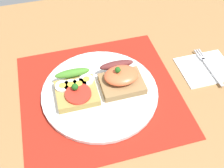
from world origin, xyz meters
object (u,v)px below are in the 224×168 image
Objects in this scene: napkin at (206,68)px; fork at (208,65)px; sandwich_salmon at (121,77)px; sandwich_egg_tomato at (76,89)px; plate at (100,92)px.

fork reaches higher than napkin.
sandwich_egg_tomato is at bearing -178.94° from sandwich_salmon.
plate is 29.22cm from fork.
sandwich_salmon is 0.75× the size of napkin.
plate is at bearing -177.53° from fork.
napkin is at bearing 1.97° from plate.
sandwich_egg_tomato is at bearing -179.34° from fork.
plate is 2.71× the size of sandwich_egg_tomato.
sandwich_egg_tomato is 34.68cm from fork.
fork is (0.67, 0.28, 0.46)cm from napkin.
napkin is 0.86cm from fork.
fork is at bearing 0.47° from sandwich_salmon.
sandwich_salmon reaches higher than fork.
plate is 6.09cm from sandwich_salmon.
sandwich_salmon is 0.73× the size of fork.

